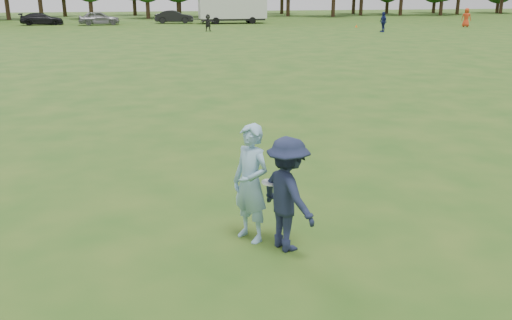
{
  "coord_description": "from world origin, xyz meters",
  "views": [
    {
      "loc": [
        -2.76,
        -7.58,
        3.91
      ],
      "look_at": [
        -0.94,
        1.16,
        1.1
      ],
      "focal_mm": 38.0,
      "sensor_mm": 36.0,
      "label": 1
    }
  ],
  "objects_px": {
    "car_f": "(174,17)",
    "field_cone": "(356,26)",
    "player_far_d": "(208,23)",
    "defender": "(288,194)",
    "player_far_c": "(466,17)",
    "car_d": "(42,19)",
    "thrower": "(251,183)",
    "cargo_trailer": "(232,8)",
    "player_far_b": "(383,22)",
    "car_e": "(99,18)"
  },
  "relations": [
    {
      "from": "player_far_c",
      "to": "field_cone",
      "type": "distance_m",
      "value": 12.11
    },
    {
      "from": "field_cone",
      "to": "thrower",
      "type": "bearing_deg",
      "value": -113.59
    },
    {
      "from": "player_far_c",
      "to": "cargo_trailer",
      "type": "relative_size",
      "value": 0.22
    },
    {
      "from": "defender",
      "to": "player_far_d",
      "type": "xyz_separation_m",
      "value": [
        4.44,
        47.02,
        -0.09
      ]
    },
    {
      "from": "thrower",
      "to": "player_far_c",
      "type": "height_order",
      "value": "player_far_c"
    },
    {
      "from": "cargo_trailer",
      "to": "field_cone",
      "type": "bearing_deg",
      "value": -38.66
    },
    {
      "from": "player_far_b",
      "to": "car_e",
      "type": "bearing_deg",
      "value": -126.71
    },
    {
      "from": "car_e",
      "to": "field_cone",
      "type": "relative_size",
      "value": 15.37
    },
    {
      "from": "defender",
      "to": "field_cone",
      "type": "distance_m",
      "value": 53.79
    },
    {
      "from": "player_far_b",
      "to": "player_far_c",
      "type": "distance_m",
      "value": 13.0
    },
    {
      "from": "car_d",
      "to": "field_cone",
      "type": "distance_m",
      "value": 35.94
    },
    {
      "from": "car_f",
      "to": "field_cone",
      "type": "distance_m",
      "value": 22.08
    },
    {
      "from": "player_far_d",
      "to": "field_cone",
      "type": "distance_m",
      "value": 16.71
    },
    {
      "from": "player_far_b",
      "to": "player_far_c",
      "type": "relative_size",
      "value": 0.94
    },
    {
      "from": "thrower",
      "to": "car_f",
      "type": "distance_m",
      "value": 60.47
    },
    {
      "from": "field_cone",
      "to": "car_d",
      "type": "bearing_deg",
      "value": 161.93
    },
    {
      "from": "car_d",
      "to": "car_e",
      "type": "bearing_deg",
      "value": -106.11
    },
    {
      "from": "field_cone",
      "to": "player_far_b",
      "type": "bearing_deg",
      "value": -90.78
    },
    {
      "from": "car_d",
      "to": "field_cone",
      "type": "bearing_deg",
      "value": -112.07
    },
    {
      "from": "player_far_c",
      "to": "defender",
      "type": "bearing_deg",
      "value": 94.05
    },
    {
      "from": "player_far_d",
      "to": "car_d",
      "type": "relative_size",
      "value": 0.34
    },
    {
      "from": "thrower",
      "to": "player_far_b",
      "type": "distance_m",
      "value": 47.24
    },
    {
      "from": "defender",
      "to": "player_far_c",
      "type": "relative_size",
      "value": 0.9
    },
    {
      "from": "thrower",
      "to": "cargo_trailer",
      "type": "distance_m",
      "value": 59.5
    },
    {
      "from": "player_far_c",
      "to": "car_e",
      "type": "distance_m",
      "value": 41.28
    },
    {
      "from": "player_far_d",
      "to": "field_cone",
      "type": "relative_size",
      "value": 5.42
    },
    {
      "from": "thrower",
      "to": "car_e",
      "type": "height_order",
      "value": "thrower"
    },
    {
      "from": "player_far_b",
      "to": "player_far_c",
      "type": "height_order",
      "value": "player_far_c"
    },
    {
      "from": "player_far_d",
      "to": "field_cone",
      "type": "height_order",
      "value": "player_far_d"
    },
    {
      "from": "player_far_c",
      "to": "car_e",
      "type": "height_order",
      "value": "player_far_c"
    },
    {
      "from": "car_d",
      "to": "car_f",
      "type": "height_order",
      "value": "car_f"
    },
    {
      "from": "car_e",
      "to": "cargo_trailer",
      "type": "height_order",
      "value": "cargo_trailer"
    },
    {
      "from": "player_far_c",
      "to": "player_far_d",
      "type": "xyz_separation_m",
      "value": [
        -28.42,
        -0.54,
        -0.2
      ]
    },
    {
      "from": "player_far_b",
      "to": "car_f",
      "type": "height_order",
      "value": "player_far_b"
    },
    {
      "from": "player_far_b",
      "to": "field_cone",
      "type": "height_order",
      "value": "player_far_b"
    },
    {
      "from": "thrower",
      "to": "player_far_c",
      "type": "distance_m",
      "value": 57.74
    },
    {
      "from": "player_far_b",
      "to": "field_cone",
      "type": "distance_m",
      "value": 7.01
    },
    {
      "from": "defender",
      "to": "cargo_trailer",
      "type": "height_order",
      "value": "cargo_trailer"
    },
    {
      "from": "player_far_b",
      "to": "car_f",
      "type": "relative_size",
      "value": 0.41
    },
    {
      "from": "player_far_b",
      "to": "car_d",
      "type": "xyz_separation_m",
      "value": [
        -34.07,
        18.1,
        -0.26
      ]
    },
    {
      "from": "defender",
      "to": "car_e",
      "type": "bearing_deg",
      "value": -14.6
    },
    {
      "from": "car_e",
      "to": "thrower",
      "type": "bearing_deg",
      "value": 178.79
    },
    {
      "from": "player_far_d",
      "to": "car_e",
      "type": "relative_size",
      "value": 0.35
    },
    {
      "from": "car_f",
      "to": "field_cone",
      "type": "relative_size",
      "value": 15.38
    },
    {
      "from": "field_cone",
      "to": "cargo_trailer",
      "type": "height_order",
      "value": "cargo_trailer"
    },
    {
      "from": "thrower",
      "to": "field_cone",
      "type": "distance_m",
      "value": 53.58
    },
    {
      "from": "thrower",
      "to": "car_d",
      "type": "distance_m",
      "value": 61.57
    },
    {
      "from": "defender",
      "to": "player_far_b",
      "type": "height_order",
      "value": "player_far_b"
    },
    {
      "from": "car_e",
      "to": "cargo_trailer",
      "type": "xyz_separation_m",
      "value": [
        15.6,
        -0.1,
        0.99
      ]
    },
    {
      "from": "field_cone",
      "to": "player_far_d",
      "type": "bearing_deg",
      "value": -171.33
    }
  ]
}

